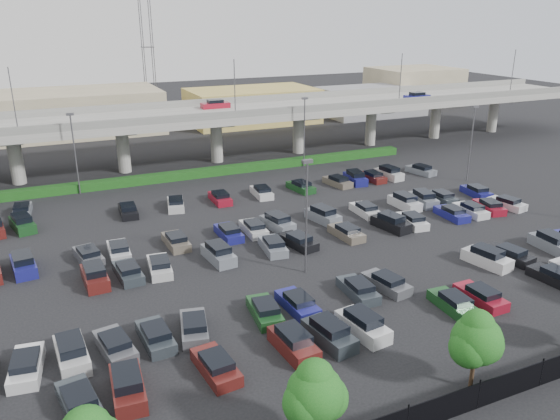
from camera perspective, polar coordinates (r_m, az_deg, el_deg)
name	(u,v)px	position (r m, az deg, el deg)	size (l,w,h in m)	color
ground	(270,240)	(55.41, -1.09, -3.17)	(280.00, 280.00, 0.00)	black
overpass	(181,120)	(82.65, -10.26, 9.29)	(150.00, 13.00, 15.80)	gray
hedge	(199,173)	(77.55, -8.47, 3.82)	(66.00, 1.60, 1.10)	#153910
fence	(464,401)	(34.48, 18.69, -18.36)	(70.00, 0.10, 2.00)	black
tree_row	(462,345)	(34.29, 18.45, -13.21)	(65.07, 3.66, 5.94)	#332316
parked_cars	(289,249)	(51.77, 0.93, -4.14)	(63.04, 41.62, 1.67)	navy
light_poles	(222,181)	(53.68, -6.03, 3.04)	(66.90, 48.38, 10.30)	#4F4F54
distant_buildings	(205,106)	(114.84, -7.82, 10.68)	(138.00, 24.00, 9.00)	gray
comm_tower	(147,44)	(123.40, -13.70, 16.49)	(2.40, 2.40, 30.00)	#4F4F54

